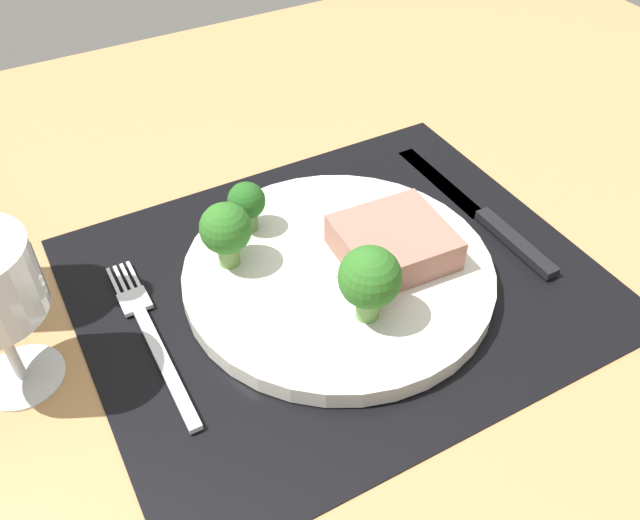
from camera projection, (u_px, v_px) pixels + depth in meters
ground_plane at (338, 294)px, 60.20cm from camera, size 140.00×110.00×3.00cm
placemat at (338, 281)px, 59.08cm from camera, size 43.33×35.94×0.30cm
plate at (338, 273)px, 58.43cm from camera, size 26.76×26.76×1.60cm
steak at (393, 242)px, 57.98cm from camera, size 9.57×9.06×2.91cm
broccoli_back_left at (247, 203)px, 59.83cm from camera, size 3.40×3.40×4.75cm
broccoli_near_fork at (370, 279)px, 51.02cm from camera, size 4.93×4.93×6.68cm
broccoli_near_steak at (226, 230)px, 55.80cm from camera, size 4.40×4.40×6.04cm
fork at (151, 336)px, 53.93cm from camera, size 2.40×19.20×0.50cm
knife at (485, 216)px, 64.95cm from camera, size 1.80×23.00×0.80cm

